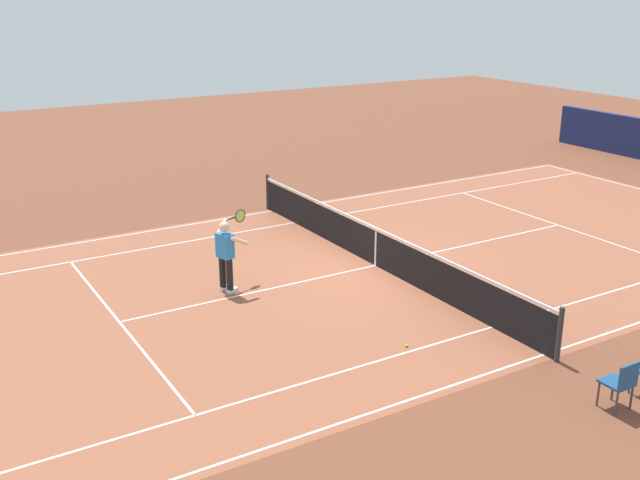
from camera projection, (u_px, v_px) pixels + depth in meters
ground_plane at (376, 265)px, 18.50m from camera, size 60.00×60.00×0.00m
court_slab at (376, 265)px, 18.50m from camera, size 24.20×11.40×0.00m
court_line_markings at (376, 265)px, 18.50m from camera, size 23.85×11.05×0.01m
tennis_net at (376, 247)px, 18.35m from camera, size 0.10×11.70×1.08m
tennis_player_near at (226, 252)px, 16.66m from camera, size 0.97×0.88×1.70m
tennis_ball at (407, 345)px, 14.32m from camera, size 0.07×0.07×0.07m
spectator_chair_5 at (621, 382)px, 12.04m from camera, size 0.44×0.44×0.88m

